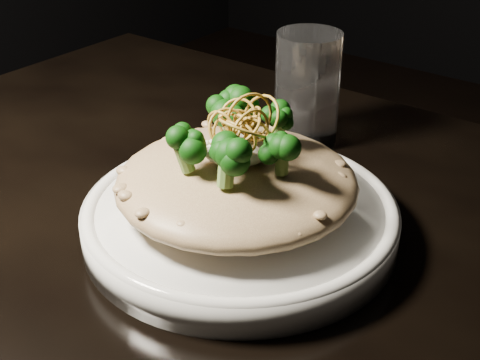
# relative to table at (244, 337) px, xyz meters

# --- Properties ---
(table) EXTENTS (1.10, 0.80, 0.75)m
(table) POSITION_rel_table_xyz_m (0.00, 0.00, 0.00)
(table) COLOR black
(table) RESTS_ON ground
(plate) EXTENTS (0.28, 0.28, 0.03)m
(plate) POSITION_rel_table_xyz_m (-0.03, 0.04, 0.10)
(plate) COLOR white
(plate) RESTS_ON table
(risotto) EXTENTS (0.21, 0.21, 0.05)m
(risotto) POSITION_rel_table_xyz_m (-0.03, 0.03, 0.14)
(risotto) COLOR brown
(risotto) RESTS_ON plate
(broccoli) EXTENTS (0.12, 0.12, 0.04)m
(broccoli) POSITION_rel_table_xyz_m (-0.03, 0.03, 0.18)
(broccoli) COLOR black
(broccoli) RESTS_ON risotto
(cheese) EXTENTS (0.06, 0.06, 0.02)m
(cheese) POSITION_rel_table_xyz_m (-0.03, 0.03, 0.17)
(cheese) COLOR white
(cheese) RESTS_ON risotto
(shallots) EXTENTS (0.05, 0.05, 0.03)m
(shallots) POSITION_rel_table_xyz_m (-0.03, 0.04, 0.19)
(shallots) COLOR brown
(shallots) RESTS_ON cheese
(drinking_glass) EXTENTS (0.09, 0.09, 0.13)m
(drinking_glass) POSITION_rel_table_xyz_m (-0.09, 0.23, 0.15)
(drinking_glass) COLOR white
(drinking_glass) RESTS_ON table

